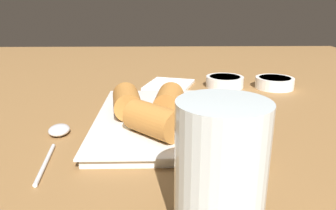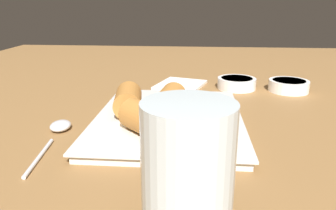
# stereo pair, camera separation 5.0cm
# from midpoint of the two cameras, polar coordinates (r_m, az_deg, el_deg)

# --- Properties ---
(table_surface) EXTENTS (1.80, 1.40, 0.02)m
(table_surface) POSITION_cam_midpoint_polar(r_m,az_deg,el_deg) (0.50, -2.65, -4.95)
(table_surface) COLOR olive
(table_surface) RESTS_ON ground
(serving_plate) EXTENTS (0.29, 0.22, 0.01)m
(serving_plate) POSITION_cam_midpoint_polar(r_m,az_deg,el_deg) (0.51, -2.83, -2.64)
(serving_plate) COLOR silver
(serving_plate) RESTS_ON table_surface
(roll_front_left) EXTENTS (0.08, 0.08, 0.04)m
(roll_front_left) POSITION_cam_midpoint_polar(r_m,az_deg,el_deg) (0.43, -6.24, -2.61)
(roll_front_left) COLOR #B77533
(roll_front_left) RESTS_ON serving_plate
(roll_front_right) EXTENTS (0.09, 0.05, 0.04)m
(roll_front_right) POSITION_cam_midpoint_polar(r_m,az_deg,el_deg) (0.51, -9.97, 0.76)
(roll_front_right) COLOR #B77533
(roll_front_right) RESTS_ON serving_plate
(roll_back_left) EXTENTS (0.09, 0.05, 0.04)m
(roll_back_left) POSITION_cam_midpoint_polar(r_m,az_deg,el_deg) (0.51, -2.33, 0.81)
(roll_back_left) COLOR #B77533
(roll_back_left) RESTS_ON serving_plate
(dipping_bowl_near) EXTENTS (0.08, 0.08, 0.02)m
(dipping_bowl_near) POSITION_cam_midpoint_polar(r_m,az_deg,el_deg) (0.73, 7.92, 4.10)
(dipping_bowl_near) COLOR white
(dipping_bowl_near) RESTS_ON table_surface
(dipping_bowl_far) EXTENTS (0.08, 0.08, 0.02)m
(dipping_bowl_far) POSITION_cam_midpoint_polar(r_m,az_deg,el_deg) (0.74, 16.25, 3.79)
(dipping_bowl_far) COLOR white
(dipping_bowl_far) RESTS_ON table_surface
(spoon) EXTENTS (0.16, 0.04, 0.01)m
(spoon) POSITION_cam_midpoint_polar(r_m,az_deg,el_deg) (0.49, -21.49, -4.73)
(spoon) COLOR silver
(spoon) RESTS_ON table_surface
(napkin) EXTENTS (0.13, 0.12, 0.01)m
(napkin) POSITION_cam_midpoint_polar(r_m,az_deg,el_deg) (0.73, -1.74, 3.53)
(napkin) COLOR white
(napkin) RESTS_ON table_surface
(drinking_glass) EXTENTS (0.07, 0.07, 0.11)m
(drinking_glass) POSITION_cam_midpoint_polar(r_m,az_deg,el_deg) (0.26, 3.66, -11.43)
(drinking_glass) COLOR silver
(drinking_glass) RESTS_ON table_surface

